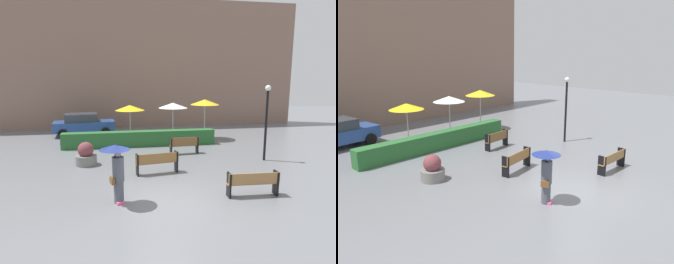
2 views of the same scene
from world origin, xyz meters
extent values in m
plane|color=slate|center=(0.00, 0.00, 0.00)|extent=(60.00, 60.00, 0.00)
cube|color=#9E7242|center=(3.07, 0.00, 0.46)|extent=(1.84, 0.35, 0.04)
cube|color=#9E7242|center=(3.07, -0.15, 0.67)|extent=(1.82, 0.13, 0.39)
cube|color=black|center=(2.22, 0.02, 0.43)|extent=(0.08, 0.37, 0.87)
cube|color=black|center=(3.92, -0.06, 0.43)|extent=(0.08, 0.37, 0.87)
cube|color=olive|center=(0.15, 3.05, 0.48)|extent=(1.88, 0.52, 0.04)
cube|color=olive|center=(0.17, 2.91, 0.71)|extent=(1.85, 0.31, 0.42)
cube|color=black|center=(-0.71, 2.90, 0.46)|extent=(0.11, 0.36, 0.92)
cube|color=black|center=(1.02, 3.16, 0.46)|extent=(0.11, 0.36, 0.92)
cube|color=brown|center=(2.08, 6.16, 0.45)|extent=(1.62, 0.36, 0.04)
cube|color=brown|center=(2.09, 6.02, 0.70)|extent=(1.60, 0.16, 0.45)
cube|color=black|center=(1.34, 6.09, 0.46)|extent=(0.08, 0.34, 0.92)
cube|color=black|center=(2.82, 6.19, 0.46)|extent=(0.08, 0.34, 0.92)
cylinder|color=#4C515B|center=(-1.51, 0.22, 0.37)|extent=(0.32, 0.32, 0.75)
cube|color=#F2598C|center=(-1.50, 0.17, 0.04)|extent=(0.35, 0.39, 0.08)
cylinder|color=#4C515B|center=(-1.51, 0.22, 1.16)|extent=(0.38, 0.38, 0.81)
sphere|color=tan|center=(-1.51, 0.22, 1.67)|extent=(0.21, 0.21, 0.21)
cube|color=brown|center=(-1.72, 0.14, 0.80)|extent=(0.18, 0.30, 0.22)
cylinder|color=black|center=(-1.61, 0.19, 1.44)|extent=(0.02, 0.02, 0.90)
cone|color=navy|center=(-1.61, 0.19, 1.89)|extent=(0.99, 0.99, 0.16)
cylinder|color=slate|center=(-2.97, 4.89, 0.23)|extent=(0.98, 0.98, 0.47)
sphere|color=brown|center=(-2.97, 4.89, 0.74)|extent=(0.74, 0.74, 0.74)
cylinder|color=black|center=(5.73, 4.16, 1.73)|extent=(0.12, 0.12, 3.46)
sphere|color=white|center=(5.73, 4.16, 3.58)|extent=(0.28, 0.28, 0.28)
cylinder|color=silver|center=(-0.57, 10.62, 1.06)|extent=(0.06, 0.06, 2.11)
cone|color=yellow|center=(-0.57, 10.62, 2.11)|extent=(1.94, 1.94, 0.35)
cylinder|color=silver|center=(2.31, 10.46, 1.12)|extent=(0.06, 0.06, 2.24)
cone|color=white|center=(2.31, 10.46, 2.24)|extent=(1.97, 1.97, 0.35)
cylinder|color=silver|center=(4.34, 9.81, 1.24)|extent=(0.06, 0.06, 2.48)
cone|color=yellow|center=(4.34, 9.81, 2.48)|extent=(1.91, 1.91, 0.35)
cube|color=#28602D|center=(-0.10, 8.40, 0.46)|extent=(9.11, 0.70, 0.91)
cube|color=#846656|center=(0.00, 16.00, 5.16)|extent=(28.00, 1.20, 10.31)
cylinder|color=black|center=(-2.40, 13.57, 0.32)|extent=(0.66, 0.28, 0.64)
cylinder|color=black|center=(-2.24, 11.83, 0.32)|extent=(0.66, 0.28, 0.64)
camera|label=1|loc=(-1.57, -9.18, 4.07)|focal=31.82mm
camera|label=2|loc=(-10.47, -6.13, 5.32)|focal=35.93mm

